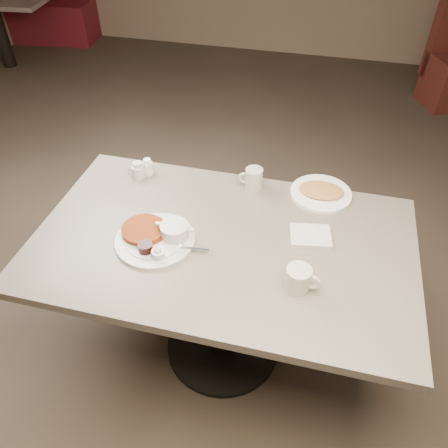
% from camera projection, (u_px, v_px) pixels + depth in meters
% --- Properties ---
extents(room, '(7.04, 8.04, 2.84)m').
position_uv_depth(room, '(222.00, 84.00, 1.31)').
color(room, '#4C3F33').
rests_on(room, ground).
extents(diner_table, '(1.50, 0.90, 0.75)m').
position_uv_depth(diner_table, '(223.00, 269.00, 1.86)').
color(diner_table, slate).
rests_on(diner_table, ground).
extents(main_plate, '(0.39, 0.33, 0.07)m').
position_uv_depth(main_plate, '(157.00, 236.00, 1.73)').
color(main_plate, beige).
rests_on(main_plate, diner_table).
extents(coffee_mug_near, '(0.13, 0.10, 0.09)m').
position_uv_depth(coffee_mug_near, '(299.00, 279.00, 1.54)').
color(coffee_mug_near, beige).
rests_on(coffee_mug_near, diner_table).
extents(napkin, '(0.18, 0.15, 0.02)m').
position_uv_depth(napkin, '(310.00, 236.00, 1.75)').
color(napkin, silver).
rests_on(napkin, diner_table).
extents(coffee_mug_far, '(0.11, 0.08, 0.10)m').
position_uv_depth(coffee_mug_far, '(253.00, 179.00, 1.97)').
color(coffee_mug_far, beige).
rests_on(coffee_mug_far, diner_table).
extents(creamer_left, '(0.09, 0.07, 0.08)m').
position_uv_depth(creamer_left, '(138.00, 171.00, 2.04)').
color(creamer_left, silver).
rests_on(creamer_left, diner_table).
extents(creamer_right, '(0.07, 0.05, 0.08)m').
position_uv_depth(creamer_right, '(148.00, 167.00, 2.06)').
color(creamer_right, white).
rests_on(creamer_right, diner_table).
extents(hash_plate, '(0.27, 0.27, 0.04)m').
position_uv_depth(hash_plate, '(321.00, 192.00, 1.96)').
color(hash_plate, white).
rests_on(hash_plate, diner_table).
extents(booth_back_left, '(1.53, 1.75, 1.12)m').
position_uv_depth(booth_back_left, '(34.00, 4.00, 5.23)').
color(booth_back_left, maroon).
rests_on(booth_back_left, ground).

